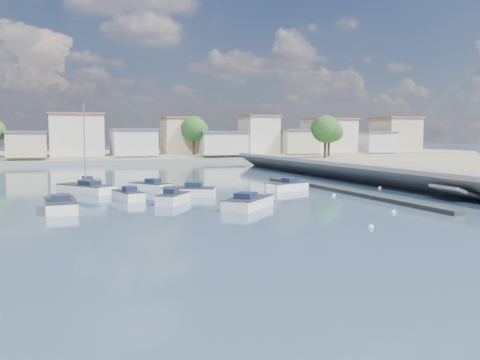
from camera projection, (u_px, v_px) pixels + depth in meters
The scene contains 17 objects.
ground at pixel (200, 174), 75.50m from camera, with size 400.00×400.00×0.00m, color #344E68.
seawall_walkway at pixel (438, 180), 56.30m from camera, with size 5.00×90.00×1.80m, color slate.
breakwater at pixel (343, 191), 52.18m from camera, with size 2.00×31.02×0.35m.
far_shore_land at pixel (141, 155), 124.21m from camera, with size 160.00×40.00×1.40m, color gray.
far_shore_quay at pixel (158, 161), 104.54m from camera, with size 160.00×2.50×0.80m, color slate.
far_town at pixel (203, 137), 113.29m from camera, with size 113.01×12.80×8.35m.
shore_trees at pixel (203, 131), 104.12m from camera, with size 74.56×38.32×7.92m.
motorboat_a at pixel (127, 196), 46.37m from camera, with size 2.47×4.53×1.48m.
motorboat_b at pixel (174, 198), 44.50m from camera, with size 3.56×4.10×1.48m.
motorboat_c at pixel (186, 192), 49.35m from camera, with size 5.31×3.78×1.48m.
motorboat_d at pixel (285, 187), 53.89m from camera, with size 5.17×3.48×1.48m.
motorboat_e at pixel (60, 205), 40.31m from camera, with size 2.34×6.22×1.48m.
motorboat_f at pixel (148, 187), 53.91m from camera, with size 3.95×4.62×1.48m.
motorboat_g at pixel (89, 185), 55.93m from camera, with size 2.10×4.43×1.48m.
motorboat_h at pixel (250, 203), 41.74m from camera, with size 5.39×5.57×1.48m.
sailboat at pixel (84, 189), 52.06m from camera, with size 5.46×6.53×9.00m.
mooring_buoys at pixel (324, 195), 50.16m from camera, with size 14.71×33.29×0.35m.
Camera 1 is at (-20.09, -32.76, 5.79)m, focal length 40.00 mm.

